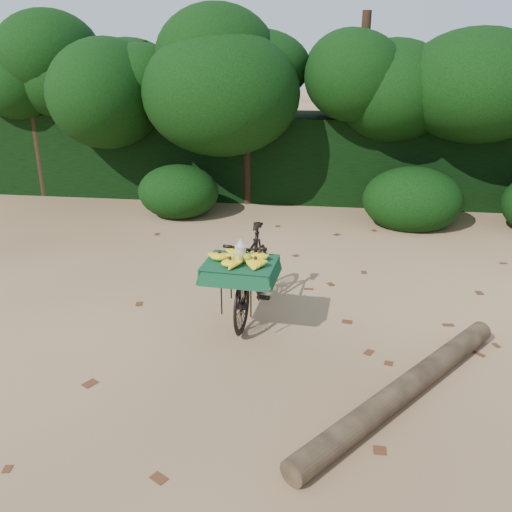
# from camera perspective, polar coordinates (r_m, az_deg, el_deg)

# --- Properties ---
(ground) EXTENTS (80.00, 80.00, 0.00)m
(ground) POSITION_cam_1_polar(r_m,az_deg,el_deg) (6.61, 7.38, -7.57)
(ground) COLOR tan
(ground) RESTS_ON ground
(vendor_bicycle) EXTENTS (0.83, 1.88, 1.11)m
(vendor_bicycle) POSITION_cam_1_polar(r_m,az_deg,el_deg) (6.68, -0.46, -1.70)
(vendor_bicycle) COLOR black
(vendor_bicycle) RESTS_ON ground
(fallen_log) EXTENTS (2.17, 2.68, 0.23)m
(fallen_log) POSITION_cam_1_polar(r_m,az_deg,el_deg) (5.50, 15.43, -13.26)
(fallen_log) COLOR brown
(fallen_log) RESTS_ON ground
(hedge_backdrop) EXTENTS (26.00, 1.80, 1.80)m
(hedge_backdrop) POSITION_cam_1_polar(r_m,az_deg,el_deg) (12.32, 8.14, 10.30)
(hedge_backdrop) COLOR black
(hedge_backdrop) RESTS_ON ground
(tree_row) EXTENTS (14.50, 2.00, 4.00)m
(tree_row) POSITION_cam_1_polar(r_m,az_deg,el_deg) (11.39, 5.02, 15.16)
(tree_row) COLOR black
(tree_row) RESTS_ON ground
(bush_clumps) EXTENTS (8.80, 1.70, 0.90)m
(bush_clumps) POSITION_cam_1_polar(r_m,az_deg,el_deg) (10.48, 10.68, 5.74)
(bush_clumps) COLOR black
(bush_clumps) RESTS_ON ground
(leaf_litter) EXTENTS (7.00, 7.30, 0.01)m
(leaf_litter) POSITION_cam_1_polar(r_m,az_deg,el_deg) (7.19, 7.48, -5.07)
(leaf_litter) COLOR #542C16
(leaf_litter) RESTS_ON ground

